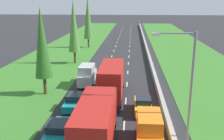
{
  "coord_description": "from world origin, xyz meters",
  "views": [
    {
      "loc": [
        2.31,
        -0.21,
        11.05
      ],
      "look_at": [
        -0.57,
        36.41,
        1.05
      ],
      "focal_mm": 40.93,
      "sensor_mm": 36.0,
      "label": 1
    }
  ],
  "objects": [
    {
      "name": "red_box_truck_centre_lane",
      "position": [
        -0.17,
        17.0,
        2.18
      ],
      "size": [
        2.46,
        9.4,
        4.18
      ],
      "color": "black",
      "rests_on": "ground"
    },
    {
      "name": "teal_sedan_left_lane",
      "position": [
        -3.46,
        18.06,
        0.81
      ],
      "size": [
        1.82,
        4.5,
        1.64
      ],
      "color": "teal",
      "rests_on": "ground"
    },
    {
      "name": "poplar_tree_second",
      "position": [
        -8.11,
        28.44,
        6.29
      ],
      "size": [
        2.06,
        2.06,
        10.47
      ],
      "color": "#4C3823",
      "rests_on": "ground"
    },
    {
      "name": "silver_van_left_lane",
      "position": [
        -3.61,
        32.3,
        1.4
      ],
      "size": [
        1.96,
        4.9,
        2.82
      ],
      "color": "silver",
      "rests_on": "ground"
    },
    {
      "name": "teal_sedan_left_lane_third",
      "position": [
        -3.56,
        24.56,
        0.81
      ],
      "size": [
        1.82,
        4.5,
        1.64
      ],
      "color": "teal",
      "rests_on": "ground"
    },
    {
      "name": "yellow_hatchback_right_lane",
      "position": [
        3.55,
        23.92,
        0.84
      ],
      "size": [
        1.74,
        3.9,
        1.72
      ],
      "color": "yellow",
      "rests_on": "ground"
    },
    {
      "name": "red_box_truck_centre_lane_third",
      "position": [
        0.12,
        27.86,
        2.18
      ],
      "size": [
        2.46,
        9.4,
        4.18
      ],
      "color": "black",
      "rests_on": "ground"
    },
    {
      "name": "poplar_tree_third",
      "position": [
        -7.98,
        44.48,
        6.72
      ],
      "size": [
        2.08,
        2.08,
        11.33
      ],
      "color": "#4C3823",
      "rests_on": "ground"
    },
    {
      "name": "lane_markings",
      "position": [
        0.0,
        60.0,
        0.01
      ],
      "size": [
        3.64,
        116.0,
        0.01
      ],
      "color": "white",
      "rests_on": "ground"
    },
    {
      "name": "street_light_mast",
      "position": [
        6.43,
        18.1,
        5.23
      ],
      "size": [
        3.2,
        0.28,
        9.0
      ],
      "color": "gray",
      "rests_on": "ground"
    },
    {
      "name": "grass_verge_left",
      "position": [
        -12.65,
        60.0,
        0.02
      ],
      "size": [
        14.0,
        140.0,
        0.04
      ],
      "primitive_type": "cube",
      "color": "#387528",
      "rests_on": "ground"
    },
    {
      "name": "ground_plane",
      "position": [
        0.0,
        60.0,
        0.0
      ],
      "size": [
        300.0,
        300.0,
        0.0
      ],
      "primitive_type": "plane",
      "color": "#28282B",
      "rests_on": "ground"
    },
    {
      "name": "poplar_tree_fourth",
      "position": [
        -8.23,
        60.78,
        7.2
      ],
      "size": [
        2.11,
        2.11,
        12.3
      ],
      "color": "#4C3823",
      "rests_on": "ground"
    },
    {
      "name": "median_barrier",
      "position": [
        5.7,
        60.0,
        0.42
      ],
      "size": [
        0.44,
        120.0,
        0.85
      ],
      "primitive_type": "cube",
      "color": "#9E9B93",
      "rests_on": "ground"
    },
    {
      "name": "grass_verge_right",
      "position": [
        14.35,
        60.0,
        0.02
      ],
      "size": [
        14.0,
        140.0,
        0.04
      ],
      "primitive_type": "cube",
      "color": "#387528",
      "rests_on": "ground"
    },
    {
      "name": "orange_van_right_lane",
      "position": [
        3.74,
        17.7,
        1.4
      ],
      "size": [
        1.96,
        4.9,
        2.82
      ],
      "color": "orange",
      "rests_on": "ground"
    }
  ]
}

